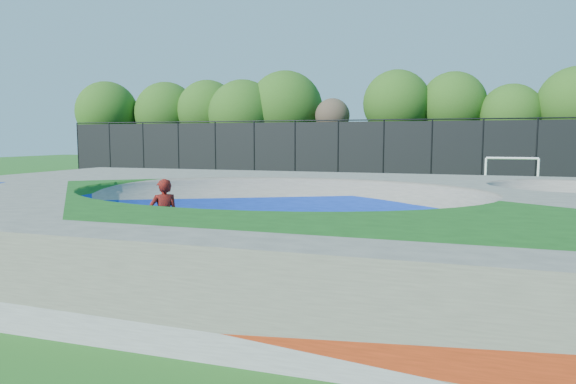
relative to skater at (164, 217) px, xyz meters
name	(u,v)px	position (x,y,z in m)	size (l,w,h in m)	color
ground	(277,246)	(2.21, 1.88, -0.93)	(120.00, 120.00, 0.00)	#1D5A19
skate_deck	(277,217)	(2.21, 1.88, -0.18)	(22.00, 14.00, 1.50)	gray
skater	(164,217)	(0.00, 0.00, 0.00)	(0.68, 0.44, 1.86)	#B51A0E
skateboard	(165,254)	(0.00, 0.00, -0.90)	(0.78, 0.22, 0.05)	black
soccer_goal	(512,167)	(9.55, 19.37, 0.32)	(2.74, 0.12, 1.80)	white
fence	(384,149)	(2.21, 22.88, 1.17)	(48.09, 0.09, 4.04)	black
treeline	(389,106)	(1.84, 27.97, 4.23)	(53.65, 8.01, 8.68)	#433321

